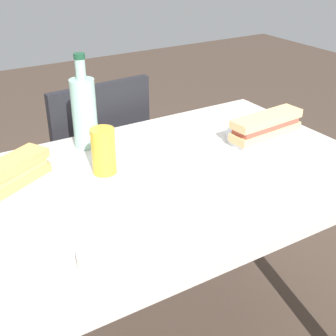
# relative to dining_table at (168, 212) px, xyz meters

# --- Properties ---
(dining_table) EXTENTS (1.14, 0.75, 0.74)m
(dining_table) POSITION_rel_dining_table_xyz_m (0.00, 0.00, 0.00)
(dining_table) COLOR beige
(dining_table) RESTS_ON ground
(chair_far) EXTENTS (0.43, 0.43, 0.87)m
(chair_far) POSITION_rel_dining_table_xyz_m (0.01, 0.57, -0.12)
(chair_far) COLOR black
(chair_far) RESTS_ON ground
(plate_near) EXTENTS (0.25, 0.25, 0.01)m
(plate_near) POSITION_rel_dining_table_xyz_m (0.38, 0.04, 0.13)
(plate_near) COLOR white
(plate_near) RESTS_ON dining_table
(baguette_sandwich_near) EXTENTS (0.26, 0.09, 0.07)m
(baguette_sandwich_near) POSITION_rel_dining_table_xyz_m (0.38, 0.04, 0.17)
(baguette_sandwich_near) COLOR #DBB77A
(baguette_sandwich_near) RESTS_ON plate_near
(knife_near) EXTENTS (0.18, 0.06, 0.01)m
(knife_near) POSITION_rel_dining_table_xyz_m (0.37, 0.09, 0.14)
(knife_near) COLOR silver
(knife_near) RESTS_ON plate_near
(plate_far) EXTENTS (0.25, 0.25, 0.01)m
(plate_far) POSITION_rel_dining_table_xyz_m (-0.40, 0.13, 0.13)
(plate_far) COLOR white
(plate_far) RESTS_ON dining_table
(baguette_sandwich_far) EXTENTS (0.25, 0.18, 0.07)m
(baguette_sandwich_far) POSITION_rel_dining_table_xyz_m (-0.40, 0.13, 0.17)
(baguette_sandwich_far) COLOR tan
(baguette_sandwich_far) RESTS_ON plate_far
(water_bottle) EXTENTS (0.07, 0.07, 0.29)m
(water_bottle) POSITION_rel_dining_table_xyz_m (-0.12, 0.29, 0.23)
(water_bottle) COLOR #99C6B7
(water_bottle) RESTS_ON dining_table
(beer_glass) EXTENTS (0.07, 0.07, 0.13)m
(beer_glass) POSITION_rel_dining_table_xyz_m (-0.14, 0.10, 0.18)
(beer_glass) COLOR gold
(beer_glass) RESTS_ON dining_table
(olive_bowl) EXTENTS (0.11, 0.11, 0.03)m
(olive_bowl) POSITION_rel_dining_table_xyz_m (-0.30, -0.25, 0.14)
(olive_bowl) COLOR silver
(olive_bowl) RESTS_ON dining_table
(paper_napkin) EXTENTS (0.15, 0.15, 0.00)m
(paper_napkin) POSITION_rel_dining_table_xyz_m (-0.10, -0.06, 0.12)
(paper_napkin) COLOR white
(paper_napkin) RESTS_ON dining_table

